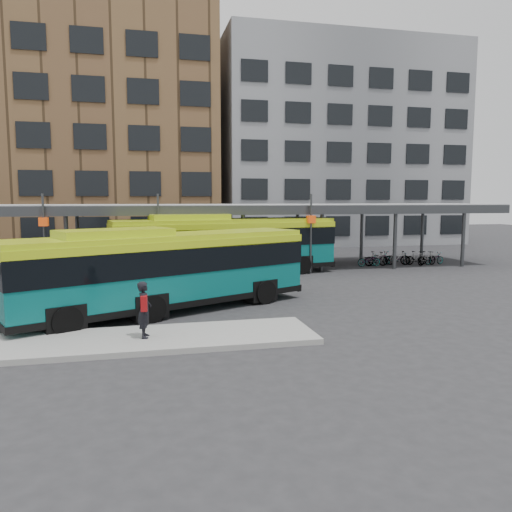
{
  "coord_description": "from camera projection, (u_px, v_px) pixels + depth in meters",
  "views": [
    {
      "loc": [
        -3.94,
        -18.72,
        4.5
      ],
      "look_at": [
        1.37,
        4.31,
        1.8
      ],
      "focal_mm": 35.0,
      "sensor_mm": 36.0,
      "label": 1
    }
  ],
  "objects": [
    {
      "name": "bus_rear",
      "position": [
        225.0,
        243.0,
        29.42
      ],
      "size": [
        13.51,
        4.97,
        3.65
      ],
      "rotation": [
        0.0,
        0.0,
        0.17
      ],
      "color": "#085A59",
      "rests_on": "ground"
    },
    {
      "name": "pedestrian",
      "position": [
        145.0,
        309.0,
        15.55
      ],
      "size": [
        0.46,
        0.69,
        1.78
      ],
      "rotation": [
        0.0,
        0.0,
        1.51
      ],
      "color": "black",
      "rests_on": "boarding_island"
    },
    {
      "name": "bike_rack",
      "position": [
        398.0,
        258.0,
        34.1
      ],
      "size": [
        6.51,
        1.66,
        1.02
      ],
      "color": "slate",
      "rests_on": "ground"
    },
    {
      "name": "canopy",
      "position": [
        204.0,
        209.0,
        31.52
      ],
      "size": [
        40.0,
        6.53,
        4.8
      ],
      "color": "#999B9E",
      "rests_on": "ground"
    },
    {
      "name": "ground",
      "position": [
        247.0,
        315.0,
        19.52
      ],
      "size": [
        120.0,
        120.0,
        0.0
      ],
      "primitive_type": "plane",
      "color": "#28282B",
      "rests_on": "ground"
    },
    {
      "name": "boarding_island",
      "position": [
        92.0,
        343.0,
        15.37
      ],
      "size": [
        14.0,
        3.0,
        0.18
      ],
      "primitive_type": "cube",
      "color": "gray",
      "rests_on": "ground"
    },
    {
      "name": "building_grey",
      "position": [
        332.0,
        147.0,
        52.93
      ],
      "size": [
        24.0,
        14.0,
        20.0
      ],
      "primitive_type": "cube",
      "color": "slate",
      "rests_on": "ground"
    },
    {
      "name": "building_brick",
      "position": [
        73.0,
        130.0,
        47.02
      ],
      "size": [
        26.0,
        14.0,
        22.0
      ],
      "primitive_type": "cube",
      "color": "brown",
      "rests_on": "ground"
    },
    {
      "name": "bus_front",
      "position": [
        164.0,
        268.0,
        19.79
      ],
      "size": [
        12.28,
        7.61,
        3.4
      ],
      "rotation": [
        0.0,
        0.0,
        0.44
      ],
      "color": "#085A59",
      "rests_on": "ground"
    }
  ]
}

